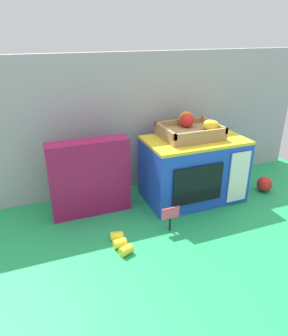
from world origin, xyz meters
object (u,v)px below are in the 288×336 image
at_px(toy_microwave, 193,169).
at_px(loose_toy_banana, 121,243).
at_px(food_groups_crate, 190,129).
at_px(cookie_set_box, 90,178).
at_px(loose_toy_apple, 264,184).
at_px(price_sign, 170,215).

bearing_deg(toy_microwave, loose_toy_banana, -151.04).
relative_size(toy_microwave, loose_toy_banana, 3.21).
bearing_deg(food_groups_crate, toy_microwave, -84.21).
bearing_deg(loose_toy_banana, toy_microwave, 28.96).
bearing_deg(cookie_set_box, loose_toy_banana, -80.89).
relative_size(food_groups_crate, loose_toy_banana, 1.88).
bearing_deg(food_groups_crate, loose_toy_apple, -17.78).
xyz_separation_m(food_groups_crate, price_sign, (-0.20, -0.24, -0.24)).
xyz_separation_m(cookie_set_box, price_sign, (0.24, -0.24, -0.09)).
relative_size(food_groups_crate, loose_toy_apple, 3.47).
distance_m(cookie_set_box, loose_toy_banana, 0.30).
bearing_deg(price_sign, loose_toy_apple, 13.23).
bearing_deg(price_sign, toy_microwave, 44.26).
height_order(price_sign, loose_toy_apple, price_sign).
distance_m(food_groups_crate, loose_toy_apple, 0.46).
height_order(toy_microwave, loose_toy_banana, toy_microwave).
bearing_deg(toy_microwave, price_sign, -135.74).
relative_size(cookie_set_box, loose_toy_banana, 2.42).
bearing_deg(cookie_set_box, food_groups_crate, 0.51).
bearing_deg(food_groups_crate, price_sign, -129.63).
xyz_separation_m(cookie_set_box, loose_toy_apple, (0.79, -0.11, -0.12)).
relative_size(toy_microwave, loose_toy_apple, 5.93).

